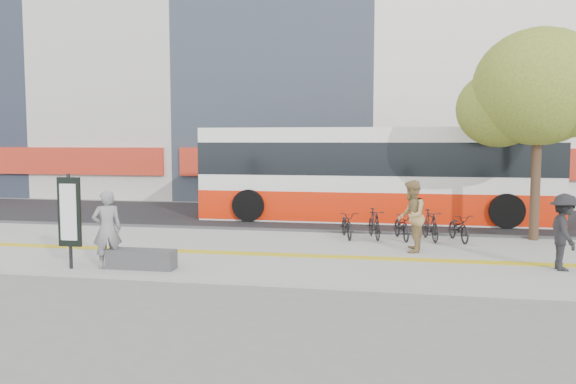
% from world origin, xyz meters
% --- Properties ---
extents(ground, '(120.00, 120.00, 0.00)m').
position_xyz_m(ground, '(0.00, 0.00, 0.00)').
color(ground, slate).
rests_on(ground, ground).
extents(sidewalk, '(40.00, 7.00, 0.08)m').
position_xyz_m(sidewalk, '(0.00, 1.50, 0.04)').
color(sidewalk, gray).
rests_on(sidewalk, ground).
extents(tactile_strip, '(40.00, 0.45, 0.01)m').
position_xyz_m(tactile_strip, '(0.00, 1.00, 0.09)').
color(tactile_strip, gold).
rests_on(tactile_strip, sidewalk).
extents(street, '(40.00, 8.00, 0.06)m').
position_xyz_m(street, '(0.00, 9.00, 0.03)').
color(street, black).
rests_on(street, ground).
extents(curb, '(40.00, 0.25, 0.14)m').
position_xyz_m(curb, '(0.00, 5.00, 0.07)').
color(curb, '#333335').
rests_on(curb, ground).
extents(bench, '(1.60, 0.45, 0.45)m').
position_xyz_m(bench, '(-2.60, -1.20, 0.30)').
color(bench, '#333335').
rests_on(bench, sidewalk).
extents(signboard, '(0.55, 0.10, 2.20)m').
position_xyz_m(signboard, '(-4.20, -1.51, 1.37)').
color(signboard, black).
rests_on(signboard, sidewalk).
extents(street_tree, '(4.40, 3.80, 6.31)m').
position_xyz_m(street_tree, '(7.18, 4.82, 4.51)').
color(street_tree, '#352318').
rests_on(street_tree, sidewalk).
extents(bus, '(12.96, 3.07, 3.45)m').
position_xyz_m(bus, '(2.31, 8.50, 1.68)').
color(bus, white).
rests_on(bus, street).
extents(bicycle_row, '(4.20, 1.64, 0.91)m').
position_xyz_m(bicycle_row, '(3.33, 4.00, 0.51)').
color(bicycle_row, black).
rests_on(bicycle_row, sidewalk).
extents(seated_woman, '(0.79, 0.73, 1.82)m').
position_xyz_m(seated_woman, '(-3.40, -1.27, 0.99)').
color(seated_woman, black).
rests_on(seated_woman, sidewalk).
extents(pedestrian_tan, '(0.79, 0.98, 1.91)m').
position_xyz_m(pedestrian_tan, '(3.56, 2.07, 1.04)').
color(pedestrian_tan, olive).
rests_on(pedestrian_tan, sidewalk).
extents(pedestrian_dark, '(0.69, 1.16, 1.75)m').
position_xyz_m(pedestrian_dark, '(6.93, 0.47, 0.96)').
color(pedestrian_dark, black).
rests_on(pedestrian_dark, sidewalk).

